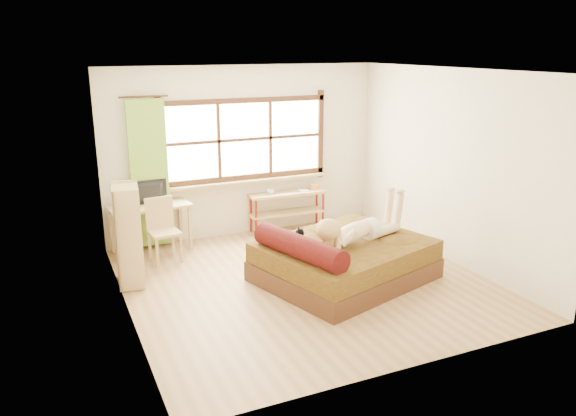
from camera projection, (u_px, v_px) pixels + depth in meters
name	position (u px, v px, depth m)	size (l,w,h in m)	color
floor	(305.00, 282.00, 7.37)	(4.50, 4.50, 0.00)	#9E754C
ceiling	(307.00, 70.00, 6.61)	(4.50, 4.50, 0.00)	white
wall_back	(245.00, 152.00, 8.96)	(4.50, 4.50, 0.00)	silver
wall_front	(416.00, 236.00, 5.02)	(4.50, 4.50, 0.00)	silver
wall_left	(121.00, 202.00, 6.11)	(4.50, 4.50, 0.00)	silver
wall_right	(450.00, 166.00, 7.87)	(4.50, 4.50, 0.00)	silver
window	(245.00, 142.00, 8.89)	(2.80, 0.16, 1.46)	#FFEDBF
curtain	(149.00, 174.00, 8.30)	(0.55, 0.10, 2.20)	olive
bed	(342.00, 260.00, 7.35)	(2.47, 2.19, 0.79)	#351C10
woman	(358.00, 219.00, 7.25)	(1.45, 0.42, 0.62)	beige
kitten	(292.00, 238.00, 7.09)	(0.31, 0.12, 0.25)	black
desk	(150.00, 212.00, 8.27)	(1.21, 0.65, 0.72)	tan
monitor	(148.00, 193.00, 8.24)	(0.61, 0.08, 0.35)	black
chair	(162.00, 226.00, 8.02)	(0.45, 0.45, 0.91)	tan
pipe_shelf	(288.00, 202.00, 9.31)	(1.31, 0.37, 0.74)	tan
cup	(271.00, 191.00, 9.13)	(0.11, 0.11, 0.09)	gray
book	(298.00, 191.00, 9.34)	(0.15, 0.21, 0.02)	gray
bookshelf	(129.00, 235.00, 7.15)	(0.39, 0.60, 1.30)	tan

